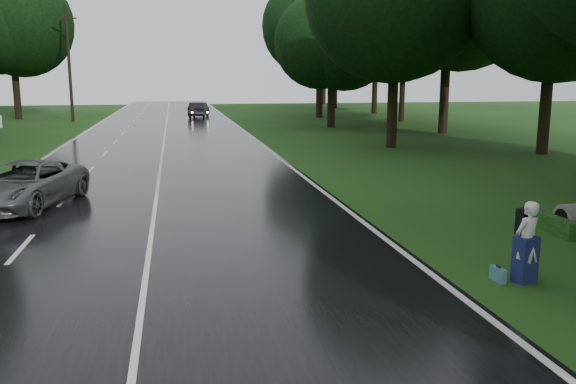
% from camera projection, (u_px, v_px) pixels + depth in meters
% --- Properties ---
extents(ground, '(160.00, 160.00, 0.00)m').
position_uv_depth(ground, '(147.00, 269.00, 12.74)').
color(ground, '#1E4615').
rests_on(ground, ground).
extents(road, '(12.00, 140.00, 0.04)m').
position_uv_depth(road, '(162.00, 153.00, 32.02)').
color(road, black).
rests_on(road, ground).
extents(lane_center, '(0.12, 140.00, 0.01)m').
position_uv_depth(lane_center, '(162.00, 153.00, 32.02)').
color(lane_center, silver).
rests_on(lane_center, road).
extents(grey_car, '(3.63, 5.53, 1.41)m').
position_uv_depth(grey_car, '(24.00, 184.00, 18.56)').
color(grey_car, '#515557').
rests_on(grey_car, road).
extents(far_car, '(2.39, 4.74, 1.49)m').
position_uv_depth(far_car, '(199.00, 110.00, 60.31)').
color(far_car, black).
rests_on(far_car, road).
extents(hitchhiker, '(0.70, 0.68, 1.66)m').
position_uv_depth(hitchhiker, '(526.00, 245.00, 11.82)').
color(hitchhiker, silver).
rests_on(hitchhiker, ground).
extents(suitcase, '(0.16, 0.42, 0.29)m').
position_uv_depth(suitcase, '(498.00, 275.00, 11.94)').
color(suitcase, teal).
rests_on(suitcase, ground).
extents(utility_pole_far, '(1.80, 0.28, 10.26)m').
position_uv_depth(utility_pole_far, '(73.00, 122.00, 54.86)').
color(utility_pole_far, black).
rests_on(utility_pole_far, ground).
extents(tree_left_f, '(10.02, 10.02, 15.66)m').
position_uv_depth(tree_left_f, '(19.00, 119.00, 58.00)').
color(tree_left_f, black).
rests_on(tree_left_f, ground).
extents(tree_right_d, '(9.37, 9.37, 14.64)m').
position_uv_depth(tree_right_d, '(391.00, 147.00, 34.75)').
color(tree_right_d, black).
rests_on(tree_right_d, ground).
extents(tree_right_e, '(7.62, 7.62, 11.90)m').
position_uv_depth(tree_right_e, '(331.00, 127.00, 48.62)').
color(tree_right_e, black).
rests_on(tree_right_e, ground).
extents(tree_right_f, '(10.31, 10.31, 16.10)m').
position_uv_depth(tree_right_f, '(319.00, 118.00, 60.16)').
color(tree_right_f, black).
rests_on(tree_right_f, ground).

